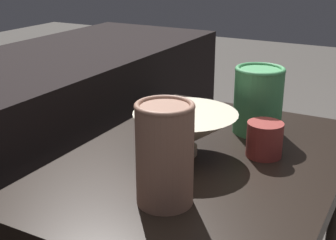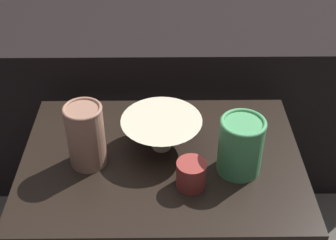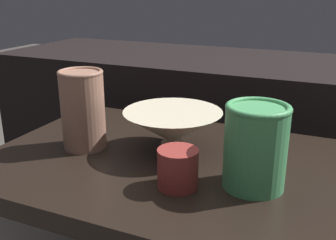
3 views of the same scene
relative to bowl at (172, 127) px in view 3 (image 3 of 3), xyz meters
The scene contains 6 objects.
table 0.12m from the bowl, 88.93° to the right, with size 0.76×0.54×0.50m.
couch_backdrop 0.59m from the bowl, 89.91° to the left, with size 1.67×0.50×0.62m.
bowl is the anchor object (origin of this frame).
vase_textured_left 0.20m from the bowl, 163.12° to the right, with size 0.10×0.10×0.18m.
vase_colorful_right 0.22m from the bowl, 24.11° to the right, with size 0.12×0.12×0.16m.
cup 0.17m from the bowl, 63.29° to the right, with size 0.08×0.08×0.07m.
Camera 3 is at (0.32, -0.70, 0.85)m, focal length 42.00 mm.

